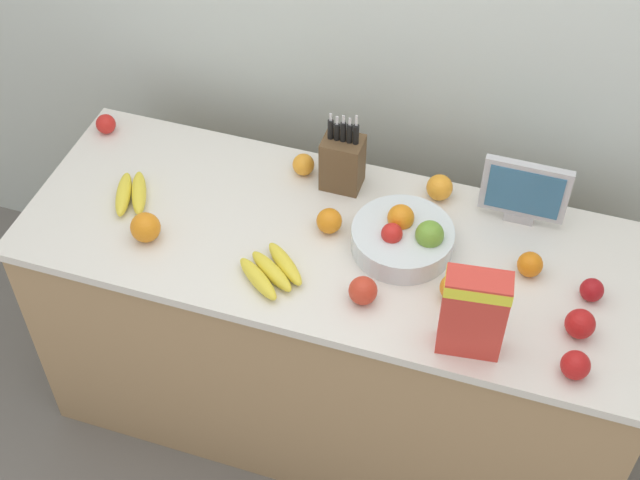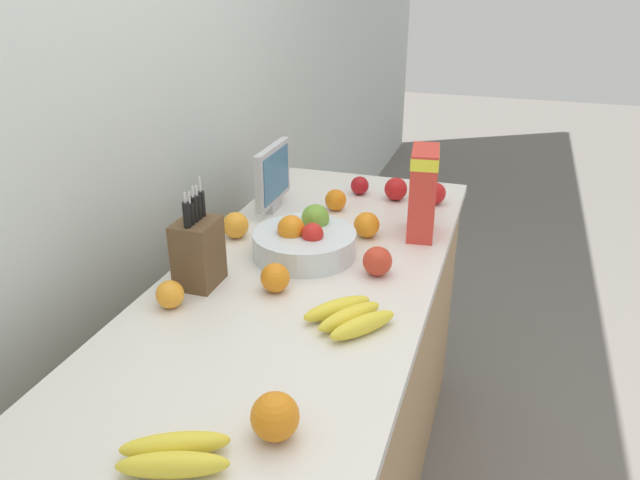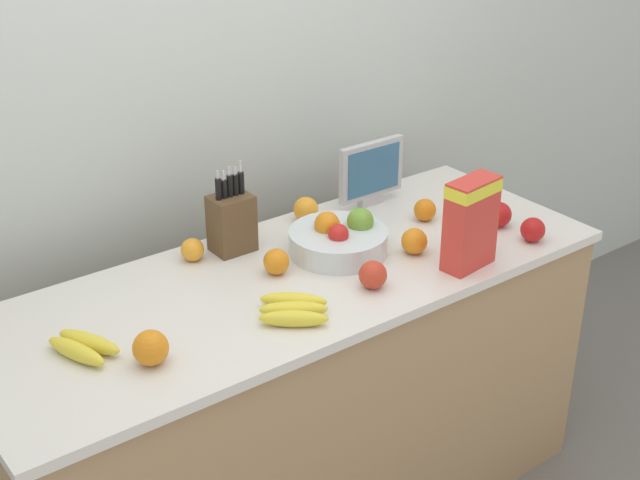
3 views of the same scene
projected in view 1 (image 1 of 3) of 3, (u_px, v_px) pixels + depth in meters
name	position (u px, v px, depth m)	size (l,w,h in m)	color
ground_plane	(334.00, 407.00, 3.20)	(14.00, 14.00, 0.00)	slate
wall_back	(396.00, 9.00, 2.62)	(9.00, 0.06, 2.60)	silver
counter	(335.00, 333.00, 2.88)	(1.86, 0.70, 0.87)	tan
knife_block	(342.00, 161.00, 2.67)	(0.12, 0.10, 0.28)	brown
small_monitor	(525.00, 191.00, 2.54)	(0.25, 0.03, 0.22)	#B7B7BC
cereal_box	(474.00, 310.00, 2.20)	(0.17, 0.10, 0.27)	red
fruit_bowl	(404.00, 237.00, 2.52)	(0.29, 0.29, 0.13)	silver
banana_bunch_left	(131.00, 194.00, 2.67)	(0.15, 0.21, 0.04)	yellow
banana_bunch_right	(272.00, 271.00, 2.46)	(0.22, 0.22, 0.04)	yellow
apple_by_knife_block	(592.00, 290.00, 2.40)	(0.06, 0.06, 0.06)	#A31419
apple_rightmost	(580.00, 324.00, 2.31)	(0.08, 0.08, 0.08)	red
apple_near_bananas	(106.00, 124.00, 2.88)	(0.06, 0.06, 0.06)	red
apple_leftmost	(575.00, 365.00, 2.22)	(0.08, 0.08, 0.08)	red
apple_rear	(363.00, 291.00, 2.39)	(0.08, 0.08, 0.08)	red
orange_back_center	(454.00, 288.00, 2.39)	(0.08, 0.08, 0.08)	orange
orange_front_left	(329.00, 221.00, 2.57)	(0.07, 0.07, 0.07)	orange
orange_mid_right	(145.00, 227.00, 2.54)	(0.09, 0.09, 0.09)	orange
orange_near_bowl	(530.00, 264.00, 2.46)	(0.07, 0.07, 0.07)	orange
orange_by_cereal	(440.00, 187.00, 2.66)	(0.08, 0.08, 0.08)	orange
orange_front_right	(303.00, 165.00, 2.74)	(0.07, 0.07, 0.07)	orange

